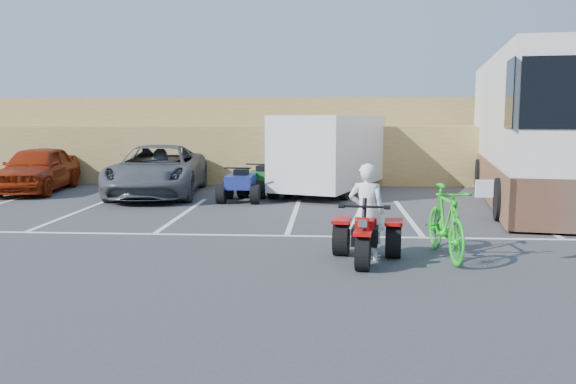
# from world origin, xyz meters

# --- Properties ---
(ground) EXTENTS (100.00, 100.00, 0.00)m
(ground) POSITION_xyz_m (0.00, 0.00, 0.00)
(ground) COLOR #3A3A3C
(ground) RESTS_ON ground
(parking_stripes) EXTENTS (28.00, 5.16, 0.01)m
(parking_stripes) POSITION_xyz_m (0.87, 4.07, 0.00)
(parking_stripes) COLOR white
(parking_stripes) RESTS_ON ground
(grass_embankment) EXTENTS (40.00, 8.50, 3.10)m
(grass_embankment) POSITION_xyz_m (0.00, 15.48, 1.42)
(grass_embankment) COLOR olive
(grass_embankment) RESTS_ON ground
(red_trike_atv) EXTENTS (1.37, 1.71, 1.02)m
(red_trike_atv) POSITION_xyz_m (1.44, 0.32, 0.00)
(red_trike_atv) COLOR #A60B09
(red_trike_atv) RESTS_ON ground
(rider) EXTENTS (0.64, 0.46, 1.63)m
(rider) POSITION_xyz_m (1.45, 0.46, 0.81)
(rider) COLOR white
(rider) RESTS_ON ground
(green_dirt_bike) EXTENTS (0.77, 2.09, 1.23)m
(green_dirt_bike) POSITION_xyz_m (2.80, 0.74, 0.62)
(green_dirt_bike) COLOR #14BF19
(green_dirt_bike) RESTS_ON ground
(grey_pickup) EXTENTS (2.97, 5.58, 1.49)m
(grey_pickup) POSITION_xyz_m (-4.29, 8.34, 0.75)
(grey_pickup) COLOR #484C50
(grey_pickup) RESTS_ON ground
(red_car) EXTENTS (2.12, 4.35, 1.43)m
(red_car) POSITION_xyz_m (-8.28, 8.89, 0.72)
(red_car) COLOR maroon
(red_car) RESTS_ON ground
(cargo_trailer) EXTENTS (3.63, 5.51, 2.39)m
(cargo_trailer) POSITION_xyz_m (0.89, 9.15, 1.29)
(cargo_trailer) COLOR silver
(cargo_trailer) RESTS_ON ground
(rv_motorhome) EXTENTS (4.48, 11.21, 3.92)m
(rv_motorhome) POSITION_xyz_m (6.68, 8.06, 1.70)
(rv_motorhome) COLOR silver
(rv_motorhome) RESTS_ON ground
(quad_atv_blue) EXTENTS (1.20, 1.58, 1.01)m
(quad_atv_blue) POSITION_xyz_m (-1.61, 7.22, 0.00)
(quad_atv_blue) COLOR navy
(quad_atv_blue) RESTS_ON ground
(quad_atv_green) EXTENTS (1.50, 1.79, 1.02)m
(quad_atv_green) POSITION_xyz_m (-1.08, 8.38, 0.00)
(quad_atv_green) COLOR #135319
(quad_atv_green) RESTS_ON ground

